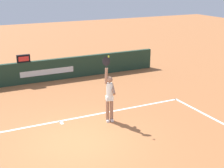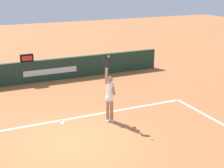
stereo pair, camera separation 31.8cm
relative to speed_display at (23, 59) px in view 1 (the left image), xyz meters
The scene contains 6 objects.
ground_plane 7.07m from the speed_display, 88.36° to the right, with size 60.00×60.00×0.00m, color #A56237.
court_lines 7.86m from the speed_display, 88.53° to the right, with size 10.70×5.32×0.00m.
back_wall 0.77m from the speed_display, ahead, with size 14.27×0.22×1.12m.
speed_display is the anchor object (origin of this frame).
tennis_player 6.24m from the speed_display, 72.60° to the right, with size 0.47×0.51×2.47m.
tennis_ball 6.49m from the speed_display, 74.07° to the right, with size 0.07×0.07×0.07m.
Camera 1 is at (-3.16, -9.14, 5.07)m, focal length 52.63 mm.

